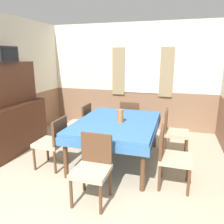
{
  "coord_description": "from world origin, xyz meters",
  "views": [
    {
      "loc": [
        1.13,
        -1.68,
        1.82
      ],
      "look_at": [
        0.09,
        1.79,
        0.88
      ],
      "focal_mm": 35.0,
      "sensor_mm": 36.0,
      "label": 1
    }
  ],
  "objects": [
    {
      "name": "tv",
      "position": [
        -1.82,
        1.56,
        1.84
      ],
      "size": [
        0.29,
        0.42,
        0.28
      ],
      "color": "black",
      "rests_on": "sideboard"
    },
    {
      "name": "vase",
      "position": [
        0.26,
        1.72,
        0.85
      ],
      "size": [
        0.1,
        0.1,
        0.22
      ],
      "color": "#B26B38",
      "rests_on": "dining_table"
    },
    {
      "name": "wall_left",
      "position": [
        -2.11,
        1.87,
        1.3
      ],
      "size": [
        0.05,
        4.15,
        2.6
      ],
      "color": "silver",
      "rests_on": "ground_plane"
    },
    {
      "name": "dining_table",
      "position": [
        0.18,
        1.79,
        0.63
      ],
      "size": [
        1.36,
        1.77,
        0.73
      ],
      "color": "#386BA8",
      "rests_on": "ground_plane"
    },
    {
      "name": "chair_right_near",
      "position": [
        1.11,
        1.25,
        0.47
      ],
      "size": [
        0.44,
        0.44,
        0.86
      ],
      "rotation": [
        0.0,
        0.0,
        4.71
      ],
      "color": "brown",
      "rests_on": "ground_plane"
    },
    {
      "name": "chair_left_far",
      "position": [
        -0.76,
        2.33,
        0.47
      ],
      "size": [
        0.44,
        0.44,
        0.86
      ],
      "rotation": [
        0.0,
        0.0,
        1.57
      ],
      "color": "brown",
      "rests_on": "ground_plane"
    },
    {
      "name": "chair_head_window",
      "position": [
        0.18,
        2.93,
        0.47
      ],
      "size": [
        0.44,
        0.44,
        0.86
      ],
      "color": "brown",
      "rests_on": "ground_plane"
    },
    {
      "name": "wall_back",
      "position": [
        0.02,
        3.77,
        1.31
      ],
      "size": [
        4.57,
        0.09,
        2.6
      ],
      "color": "silver",
      "rests_on": "ground_plane"
    },
    {
      "name": "chair_right_far",
      "position": [
        1.11,
        2.33,
        0.47
      ],
      "size": [
        0.44,
        0.44,
        0.86
      ],
      "rotation": [
        0.0,
        0.0,
        4.71
      ],
      "color": "brown",
      "rests_on": "ground_plane"
    },
    {
      "name": "sideboard",
      "position": [
        -1.86,
        1.66,
        0.72
      ],
      "size": [
        0.46,
        1.45,
        1.71
      ],
      "color": "#4C2819",
      "rests_on": "ground_plane"
    },
    {
      "name": "chair_head_near",
      "position": [
        0.18,
        0.65,
        0.47
      ],
      "size": [
        0.44,
        0.44,
        0.86
      ],
      "rotation": [
        0.0,
        0.0,
        3.14
      ],
      "color": "brown",
      "rests_on": "ground_plane"
    },
    {
      "name": "chair_left_near",
      "position": [
        -0.76,
        1.25,
        0.47
      ],
      "size": [
        0.44,
        0.44,
        0.86
      ],
      "rotation": [
        0.0,
        0.0,
        1.57
      ],
      "color": "brown",
      "rests_on": "ground_plane"
    }
  ]
}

